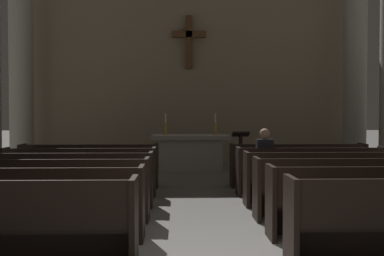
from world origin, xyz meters
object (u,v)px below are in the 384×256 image
object	(u,v)px
pew_left_row_2	(26,204)
pew_left_row_3	(49,190)
candlestick_left	(166,128)
lectern	(241,155)
pew_left_row_4	(66,180)
pew_left_row_6	(90,166)
candlestick_right	(215,128)
pew_right_row_5	(312,171)
column_right_fourth	(355,63)
pew_right_row_2	(383,201)
lone_worshipper	(264,160)
altar	(191,152)
column_left_fourth	(21,62)
pew_left_row_5	(79,172)
pew_right_row_3	(352,188)
pew_right_row_6	(298,165)
pew_right_row_4	(329,178)

from	to	relation	value
pew_left_row_2	pew_left_row_3	bearing A→B (deg)	90.00
candlestick_left	lectern	world-z (taller)	candlestick_left
pew_left_row_4	lectern	xyz separation A→B (m)	(3.54, 4.01, 0.07)
pew_left_row_6	candlestick_right	distance (m)	4.32
pew_left_row_2	pew_right_row_5	world-z (taller)	same
pew_left_row_4	column_right_fourth	distance (m)	9.70
pew_right_row_2	lone_worshipper	world-z (taller)	lone_worshipper
pew_left_row_6	column_right_fourth	bearing A→B (deg)	27.47
pew_left_row_3	altar	xyz separation A→B (m)	(2.28, 6.29, 0.06)
pew_left_row_4	pew_right_row_2	size ratio (longest dim) A/B	1.00
pew_left_row_3	pew_right_row_5	size ratio (longest dim) A/B	1.00
pew_right_row_2	lone_worshipper	bearing A→B (deg)	106.00
column_left_fourth	lone_worshipper	xyz separation A→B (m)	(6.27, -4.80, -2.42)
pew_right_row_2	pew_right_row_5	distance (m)	3.25
pew_left_row_2	pew_left_row_6	xyz separation A→B (m)	(0.00, 4.34, 0.00)
pew_left_row_2	column_left_fourth	xyz separation A→B (m)	(-2.66, 8.09, 2.64)
pew_left_row_5	pew_left_row_6	xyz separation A→B (m)	(0.00, 1.08, 0.00)
pew_left_row_2	pew_right_row_3	xyz separation A→B (m)	(4.56, 1.08, 0.00)
pew_left_row_5	lone_worshipper	bearing A→B (deg)	0.60
column_right_fourth	altar	size ratio (longest dim) A/B	2.91
pew_left_row_6	pew_right_row_6	bearing A→B (deg)	0.00
pew_right_row_3	pew_right_row_5	distance (m)	2.17
pew_right_row_4	pew_right_row_2	bearing A→B (deg)	-90.00
pew_left_row_6	pew_left_row_3	bearing A→B (deg)	-90.00
pew_left_row_5	pew_left_row_6	size ratio (longest dim) A/B	1.00
pew_right_row_2	pew_right_row_4	xyz separation A→B (m)	(0.00, 2.17, 0.00)
column_left_fourth	altar	world-z (taller)	column_left_fourth
pew_left_row_4	lectern	world-z (taller)	lectern
pew_left_row_2	pew_left_row_3	distance (m)	1.08
pew_left_row_4	pew_right_row_6	distance (m)	5.05
pew_right_row_3	column_right_fourth	distance (m)	7.94
pew_left_row_4	pew_left_row_6	distance (m)	2.17
pew_right_row_3	altar	world-z (taller)	altar
pew_right_row_5	pew_right_row_6	bearing A→B (deg)	90.00
pew_right_row_6	lectern	distance (m)	2.11
pew_right_row_5	pew_right_row_6	world-z (taller)	same
pew_left_row_2	pew_right_row_3	distance (m)	4.68
pew_left_row_2	pew_left_row_5	distance (m)	3.25
lone_worshipper	column_right_fourth	bearing A→B (deg)	53.10
pew_right_row_2	candlestick_left	world-z (taller)	candlestick_left
pew_left_row_4	pew_right_row_2	distance (m)	5.05
pew_left_row_4	column_right_fourth	world-z (taller)	column_right_fourth
pew_left_row_4	pew_left_row_2	bearing A→B (deg)	-90.00
pew_left_row_2	altar	xyz separation A→B (m)	(2.28, 7.38, 0.06)
column_right_fourth	lone_worshipper	bearing A→B (deg)	-126.90
pew_left_row_6	candlestick_left	bearing A→B (deg)	62.57
candlestick_right	lone_worshipper	size ratio (longest dim) A/B	0.46
pew_left_row_4	pew_right_row_2	xyz separation A→B (m)	(4.56, -2.17, 0.00)
altar	lectern	size ratio (longest dim) A/B	1.91
pew_right_row_2	column_left_fourth	distance (m)	11.15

